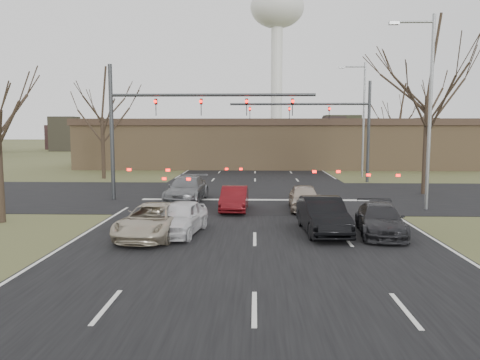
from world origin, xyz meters
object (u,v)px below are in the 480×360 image
(water_tower, at_px, (277,17))
(mast_arm_far, at_px, (333,119))
(car_charcoal_sedan, at_px, (380,220))
(car_red_ahead, at_px, (234,199))
(mast_arm_near, at_px, (166,115))
(car_silver_suv, at_px, (153,221))
(streetlight_right_far, at_px, (362,113))
(car_silver_ahead, at_px, (304,198))
(car_black_hatch, at_px, (323,216))
(car_white_sedan, at_px, (180,218))
(streetlight_right_near, at_px, (427,102))
(car_grey_ahead, at_px, (187,189))
(building, at_px, (273,143))

(water_tower, height_order, mast_arm_far, water_tower)
(car_charcoal_sedan, xyz_separation_m, car_red_ahead, (-6.08, 5.46, 0.02))
(mast_arm_near, relative_size, car_silver_suv, 2.63)
(streetlight_right_far, xyz_separation_m, car_silver_ahead, (-6.74, -17.31, -4.93))
(car_black_hatch, relative_size, car_silver_ahead, 1.14)
(mast_arm_near, xyz_separation_m, car_charcoal_sedan, (10.24, -9.02, -4.46))
(water_tower, bearing_deg, mast_arm_near, -95.99)
(car_silver_suv, xyz_separation_m, car_charcoal_sedan, (9.01, 0.60, -0.03))
(car_silver_suv, height_order, car_white_sedan, car_white_sedan)
(mast_arm_near, distance_m, streetlight_right_near, 14.38)
(car_black_hatch, xyz_separation_m, car_grey_ahead, (-6.76, 8.31, -0.01))
(streetlight_right_far, bearing_deg, water_tower, 92.05)
(water_tower, relative_size, car_grey_ahead, 8.93)
(car_white_sedan, bearing_deg, water_tower, 93.44)
(car_red_ahead, bearing_deg, streetlight_right_far, 60.66)
(car_silver_suv, bearing_deg, car_red_ahead, 70.09)
(car_silver_suv, bearing_deg, car_charcoal_sedan, 9.74)
(mast_arm_near, bearing_deg, streetlight_right_near, -12.05)
(car_silver_suv, bearing_deg, streetlight_right_far, 66.50)
(mast_arm_near, height_order, car_black_hatch, mast_arm_near)
(car_silver_ahead, bearing_deg, streetlight_right_far, 70.55)
(mast_arm_near, xyz_separation_m, car_black_hatch, (7.99, -8.81, -4.34))
(car_silver_suv, relative_size, car_red_ahead, 1.21)
(mast_arm_far, relative_size, car_silver_ahead, 2.87)
(streetlight_right_far, bearing_deg, car_silver_suv, -119.42)
(car_charcoal_sedan, bearing_deg, mast_arm_far, 93.10)
(car_grey_ahead, xyz_separation_m, car_red_ahead, (2.93, -3.06, -0.10))
(car_red_ahead, bearing_deg, car_silver_suv, -114.56)
(building, xyz_separation_m, mast_arm_near, (-7.23, -25.00, 2.41))
(mast_arm_near, distance_m, car_white_sedan, 10.38)
(streetlight_right_far, height_order, car_white_sedan, streetlight_right_far)
(car_red_ahead, bearing_deg, car_grey_ahead, 135.01)
(car_black_hatch, distance_m, car_red_ahead, 6.49)
(streetlight_right_near, distance_m, car_charcoal_sedan, 8.69)
(mast_arm_far, bearing_deg, water_tower, 90.11)
(car_grey_ahead, bearing_deg, car_white_sedan, -79.97)
(car_black_hatch, bearing_deg, water_tower, 84.88)
(water_tower, relative_size, mast_arm_near, 3.67)
(streetlight_right_far, height_order, car_silver_ahead, streetlight_right_far)
(car_white_sedan, xyz_separation_m, car_grey_ahead, (-1.00, 8.64, 0.05))
(water_tower, distance_m, car_grey_ahead, 113.42)
(building, relative_size, water_tower, 0.95)
(streetlight_right_near, distance_m, car_red_ahead, 11.08)
(water_tower, height_order, streetlight_right_near, water_tower)
(car_black_hatch, xyz_separation_m, car_red_ahead, (-3.82, 5.24, -0.10))
(car_black_hatch, bearing_deg, car_silver_ahead, 88.32)
(car_red_ahead, distance_m, car_silver_ahead, 3.66)
(mast_arm_far, height_order, car_silver_suv, mast_arm_far)
(mast_arm_far, relative_size, car_red_ahead, 2.93)
(mast_arm_far, height_order, car_grey_ahead, mast_arm_far)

